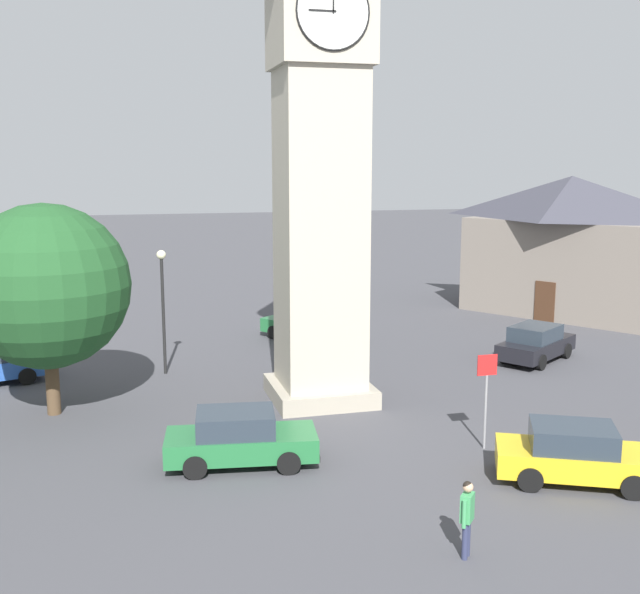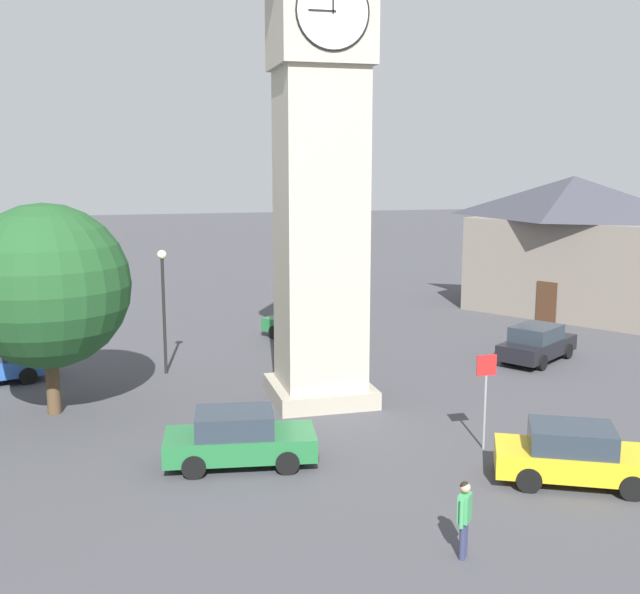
% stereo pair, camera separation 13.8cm
% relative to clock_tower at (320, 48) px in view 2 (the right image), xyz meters
% --- Properties ---
extents(ground_plane, '(200.00, 200.00, 0.00)m').
position_rel_clock_tower_xyz_m(ground_plane, '(-0.00, -0.00, -11.82)').
color(ground_plane, '#424247').
extents(clock_tower, '(4.10, 4.10, 20.25)m').
position_rel_clock_tower_xyz_m(clock_tower, '(0.00, 0.00, 0.00)').
color(clock_tower, '#A59C89').
rests_on(clock_tower, ground).
extents(car_blue_kerb, '(4.45, 3.31, 1.53)m').
position_rel_clock_tower_xyz_m(car_blue_kerb, '(-4.61, 8.46, -11.06)').
color(car_blue_kerb, gold).
rests_on(car_blue_kerb, ground).
extents(car_silver_kerb, '(3.85, 4.30, 1.53)m').
position_rel_clock_tower_xyz_m(car_silver_kerb, '(-1.62, -9.01, -11.06)').
color(car_silver_kerb, '#236B38').
rests_on(car_silver_kerb, ground).
extents(car_red_corner, '(4.36, 3.72, 1.53)m').
position_rel_clock_tower_xyz_m(car_red_corner, '(-10.05, -2.76, -11.06)').
color(car_red_corner, black).
rests_on(car_red_corner, ground).
extents(car_black_far, '(4.32, 2.24, 1.53)m').
position_rel_clock_tower_xyz_m(car_black_far, '(3.61, 5.09, -11.06)').
color(car_black_far, '#236B38').
rests_on(car_black_far, ground).
extents(pedestrian, '(0.40, 0.44, 1.69)m').
position_rel_clock_tower_xyz_m(pedestrian, '(-0.20, 11.23, -10.81)').
color(pedestrian, '#2D3351').
rests_on(pedestrian, ground).
extents(tree, '(5.33, 5.33, 6.94)m').
position_rel_clock_tower_xyz_m(tree, '(8.89, -0.74, -7.56)').
color(tree, brown).
rests_on(tree, ground).
extents(building_terrace_right, '(10.45, 11.93, 7.48)m').
position_rel_clock_tower_xyz_m(building_terrace_right, '(-16.85, -11.25, -8.01)').
color(building_terrace_right, slate).
rests_on(building_terrace_right, ground).
extents(lamp_post, '(0.36, 0.36, 4.88)m').
position_rel_clock_tower_xyz_m(lamp_post, '(5.04, -4.75, -8.55)').
color(lamp_post, black).
rests_on(lamp_post, ground).
extents(road_sign, '(0.60, 0.07, 2.80)m').
position_rel_clock_tower_xyz_m(road_sign, '(-3.42, 5.70, -9.92)').
color(road_sign, gray).
rests_on(road_sign, ground).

